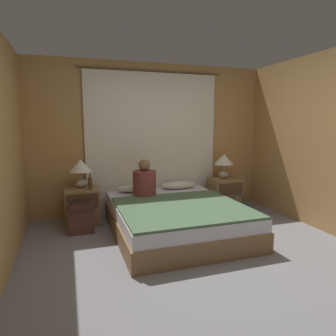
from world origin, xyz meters
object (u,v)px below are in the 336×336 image
(beer_bottle_on_left_stand, at_px, (90,183))
(backpack_on_floor, at_px, (81,216))
(lamp_right, at_px, (224,162))
(pillow_right, at_px, (178,185))
(handbag_on_floor, at_px, (237,209))
(bed, at_px, (175,218))
(nightstand_left, at_px, (82,206))
(nightstand_right, at_px, (224,194))
(person_left_in_bed, at_px, (144,182))
(lamp_left, at_px, (81,168))
(pillow_left, at_px, (136,188))

(beer_bottle_on_left_stand, distance_m, backpack_on_floor, 0.51)
(lamp_right, distance_m, pillow_right, 0.92)
(backpack_on_floor, relative_size, handbag_on_floor, 1.22)
(bed, distance_m, nightstand_left, 1.44)
(nightstand_right, distance_m, beer_bottle_on_left_stand, 2.33)
(pillow_right, xyz_separation_m, person_left_in_bed, (-0.68, -0.35, 0.16))
(pillow_right, bearing_deg, beer_bottle_on_left_stand, -171.69)
(lamp_right, relative_size, pillow_right, 0.73)
(bed, relative_size, nightstand_right, 3.81)
(lamp_left, relative_size, person_left_in_bed, 0.76)
(nightstand_right, distance_m, pillow_right, 0.87)
(lamp_right, height_order, handbag_on_floor, lamp_right)
(bed, relative_size, pillow_right, 3.57)
(lamp_right, bearing_deg, nightstand_left, -178.83)
(backpack_on_floor, bearing_deg, pillow_right, 16.88)
(nightstand_left, xyz_separation_m, lamp_left, (0.00, 0.05, 0.57))
(lamp_left, distance_m, pillow_right, 1.62)
(beer_bottle_on_left_stand, bearing_deg, bed, -30.78)
(pillow_left, relative_size, handbag_on_floor, 1.67)
(lamp_left, height_order, pillow_right, lamp_left)
(pillow_right, distance_m, person_left_in_bed, 0.78)
(nightstand_left, height_order, lamp_left, lamp_left)
(pillow_left, xyz_separation_m, pillow_right, (0.74, 0.00, 0.00))
(lamp_right, bearing_deg, pillow_left, 178.76)
(beer_bottle_on_left_stand, bearing_deg, nightstand_left, 132.60)
(bed, bearing_deg, backpack_on_floor, 163.39)
(lamp_left, distance_m, pillow_left, 0.92)
(bed, bearing_deg, lamp_left, 145.59)
(lamp_right, bearing_deg, nightstand_right, -90.00)
(pillow_right, bearing_deg, handbag_on_floor, -27.53)
(lamp_left, relative_size, pillow_left, 0.73)
(lamp_left, bearing_deg, person_left_in_bed, -19.31)
(person_left_in_bed, height_order, handbag_on_floor, person_left_in_bed)
(bed, xyz_separation_m, person_left_in_bed, (-0.31, 0.51, 0.43))
(nightstand_right, distance_m, backpack_on_floor, 2.49)
(handbag_on_floor, bearing_deg, lamp_left, 170.28)
(person_left_in_bed, bearing_deg, handbag_on_floor, -3.84)
(person_left_in_bed, height_order, backpack_on_floor, person_left_in_bed)
(lamp_left, bearing_deg, pillow_right, 1.24)
(beer_bottle_on_left_stand, bearing_deg, pillow_left, 16.49)
(bed, relative_size, nightstand_left, 3.81)
(person_left_in_bed, distance_m, handbag_on_floor, 1.64)
(bed, height_order, lamp_left, lamp_left)
(backpack_on_floor, bearing_deg, nightstand_right, 9.40)
(nightstand_left, distance_m, handbag_on_floor, 2.48)
(lamp_left, bearing_deg, pillow_left, 2.33)
(nightstand_left, xyz_separation_m, pillow_left, (0.84, 0.08, 0.20))
(nightstand_right, height_order, beer_bottle_on_left_stand, beer_bottle_on_left_stand)
(nightstand_left, xyz_separation_m, nightstand_right, (2.42, 0.00, 0.00))
(pillow_right, relative_size, handbag_on_floor, 1.67)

